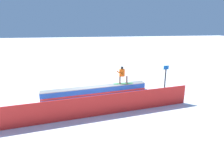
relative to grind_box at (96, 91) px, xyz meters
The scene contains 5 objects.
ground_plane 0.29m from the grind_box, ahead, with size 120.00×120.00×0.00m, color white.
grind_box is the anchor object (origin of this frame).
snowboarder 2.38m from the grind_box, behind, with size 1.50×0.42×1.38m.
safety_fence 3.27m from the grind_box, 90.00° to the left, with size 11.47×0.06×1.25m, color red.
trail_marker 5.44m from the grind_box, behind, with size 0.40×0.10×2.08m.
Camera 1 is at (0.99, 12.78, 5.17)m, focal length 29.17 mm.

